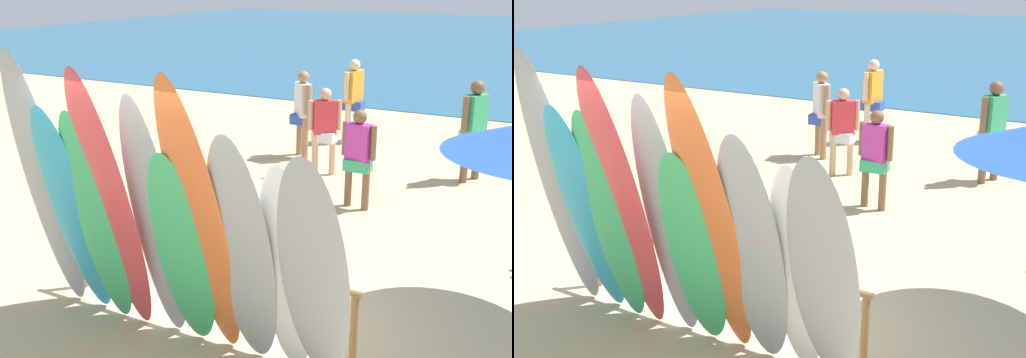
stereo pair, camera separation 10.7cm
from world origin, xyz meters
The scene contains 17 objects.
ground centered at (0.00, 14.00, 0.00)m, with size 60.00×60.00×0.00m, color tan.
surfboard_rack centered at (0.00, 0.00, 0.59)m, with size 3.29×0.07×0.74m.
surfboard_grey_0 centered at (-1.43, -0.55, 1.36)m, with size 0.50×0.07×2.78m, color #999EA3.
surfboard_teal_1 centered at (-1.08, -0.56, 1.13)m, with size 0.52×0.06×2.34m, color #289EC6.
surfboard_green_2 centered at (-0.78, -0.57, 1.12)m, with size 0.52×0.08×2.28m, color #38B266.
surfboard_red_3 centered at (-0.54, -0.62, 1.32)m, with size 0.52×0.07×2.71m, color #D13D42.
surfboard_grey_4 centered at (-0.15, -0.50, 1.21)m, with size 0.49×0.06×2.46m, color #999EA3.
surfboard_green_5 centered at (0.18, -0.55, 1.00)m, with size 0.53×0.08×2.06m, color #38B266.
surfboard_orange_6 centered at (0.43, -0.62, 1.33)m, with size 0.52×0.06×2.76m, color orange.
surfboard_grey_7 centered at (0.79, -0.55, 1.11)m, with size 0.56×0.08×2.28m, color #999EA3.
surfboard_white_8 centered at (1.15, -0.45, 0.99)m, with size 0.48×0.08×2.01m, color white.
surfboard_grey_9 centered at (1.44, -0.55, 1.07)m, with size 0.58×0.07×2.22m, color #999EA3.
beachgoer_midbeach centered at (-1.48, 7.68, 0.97)m, with size 0.44×0.63×1.68m.
beachgoer_photographing centered at (0.09, 3.92, 0.85)m, with size 0.55×0.25×1.47m.
beachgoer_strolling centered at (-1.02, 5.21, 0.87)m, with size 0.49×0.37×1.50m.
beachgoer_near_rack centered at (1.24, 6.11, 0.97)m, with size 0.44×0.60×1.68m.
beachgoer_by_water centered at (-1.85, 6.09, 0.93)m, with size 0.46×0.46×1.62m.
Camera 1 is at (3.36, -4.86, 3.34)m, focal length 46.47 mm.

